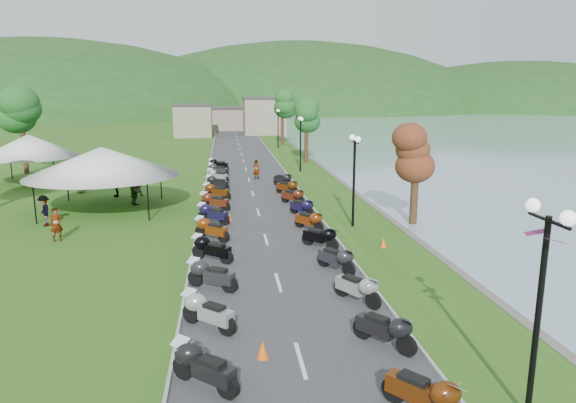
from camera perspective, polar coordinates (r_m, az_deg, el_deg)
name	(u,v)px	position (r m, az deg, el deg)	size (l,w,h in m)	color
road	(246,169)	(49.53, -4.70, 3.58)	(7.00, 120.00, 0.02)	#3E3E41
hills_backdrop	(229,110)	(209.08, -6.59, 10.08)	(360.00, 120.00, 76.00)	#285621
far_building	(224,119)	(94.07, -7.14, 9.12)	(18.00, 16.00, 5.00)	gray
moto_row_left	(215,214)	(29.35, -8.14, -1.41)	(2.60, 42.38, 1.10)	#331411
moto_row_right	(315,228)	(26.15, 2.97, -2.98)	(2.60, 31.77, 1.10)	#331411
streetlamp_near	(538,317)	(12.85, 26.02, -11.46)	(1.40, 1.40, 5.00)	black
vendor_tent_main	(103,179)	(34.15, -19.83, 2.39)	(6.24, 6.24, 4.00)	white
vendor_tent_side	(30,159)	(46.27, -26.71, 4.20)	(5.08, 5.08, 4.00)	white
tree_lakeside	(416,169)	(29.43, 13.99, 3.48)	(2.24, 2.24, 6.22)	#276F28
pedestrian_a	(58,241)	(28.34, -24.19, -4.02)	(0.62, 0.46, 1.71)	slate
pedestrian_b	(138,196)	(38.43, -16.29, 0.61)	(0.75, 0.41, 1.55)	slate
pedestrian_c	(46,226)	(31.75, -25.32, -2.46)	(1.13, 0.46, 1.74)	slate
traffic_cone_near	(263,350)	(15.00, -2.85, -16.12)	(0.35, 0.35, 0.55)	#F2590C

